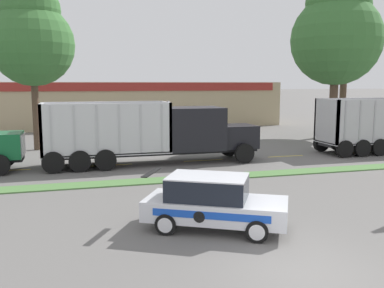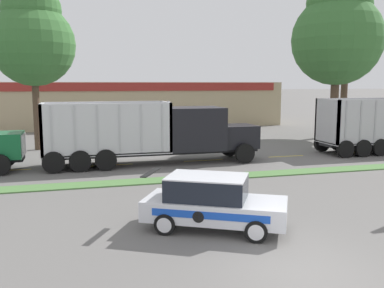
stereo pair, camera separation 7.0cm
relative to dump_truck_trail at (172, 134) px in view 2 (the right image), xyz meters
The scene contains 13 objects.
ground_plane 15.07m from the dump_truck_trail, 91.21° to the right, with size 600.00×600.00×0.00m, color slate.
grass_verge 4.71m from the dump_truck_trail, 94.10° to the right, with size 120.00×1.20×0.06m, color #517F42.
centre_line_3 9.03m from the dump_truck_trail, behind, with size 2.40×0.14×0.01m, color yellow.
centre_line_4 3.86m from the dump_truck_trail, behind, with size 2.40×0.14×0.01m, color yellow.
centre_line_5 2.55m from the dump_truck_trail, ahead, with size 2.40×0.14×0.01m, color yellow.
centre_line_6 7.51m from the dump_truck_trail, ahead, with size 2.40×0.14×0.01m, color yellow.
centre_line_7 12.83m from the dump_truck_trail, ahead, with size 2.40×0.14×0.01m, color yellow.
dump_truck_trail is the anchor object (origin of this frame).
rally_car 11.43m from the dump_truck_trail, 96.79° to the right, with size 4.74×3.76×1.72m.
store_building_backdrop 24.68m from the dump_truck_trail, 96.92° to the left, with size 38.62×12.10×4.64m.
tree_behind_left 16.75m from the dump_truck_trail, 21.45° to the left, with size 6.90×6.90×12.99m.
tree_behind_centre 12.19m from the dump_truck_trail, 137.20° to the left, with size 5.51×5.51×11.22m.
tree_behind_right 20.87m from the dump_truck_trail, 26.94° to the left, with size 5.79×5.79×13.07m.
Camera 2 is at (-5.12, -8.63, 4.52)m, focal length 40.00 mm.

